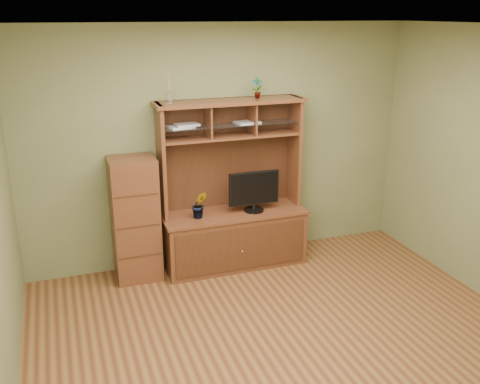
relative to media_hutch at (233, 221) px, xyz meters
name	(u,v)px	position (x,y,z in m)	size (l,w,h in m)	color
room	(296,202)	(-0.05, -1.73, 0.83)	(4.54, 4.04, 2.74)	#542D18
media_hutch	(233,221)	(0.00, 0.00, 0.00)	(1.66, 0.61, 1.90)	#4E2816
monitor	(254,191)	(0.22, -0.08, 0.37)	(0.58, 0.22, 0.46)	black
orchid_plant	(199,205)	(-0.41, -0.08, 0.28)	(0.17, 0.14, 0.31)	#2B531C
top_plant	(257,88)	(0.31, 0.08, 1.49)	(0.12, 0.08, 0.22)	#2C5F21
reed_diffuser	(169,91)	(-0.66, 0.08, 1.50)	(0.06, 0.06, 0.32)	silver
magazines	(205,125)	(-0.29, 0.08, 1.13)	(1.05, 0.26, 0.04)	silver
side_cabinet	(135,219)	(-1.10, 0.03, 0.16)	(0.49, 0.44, 1.36)	#4E2816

